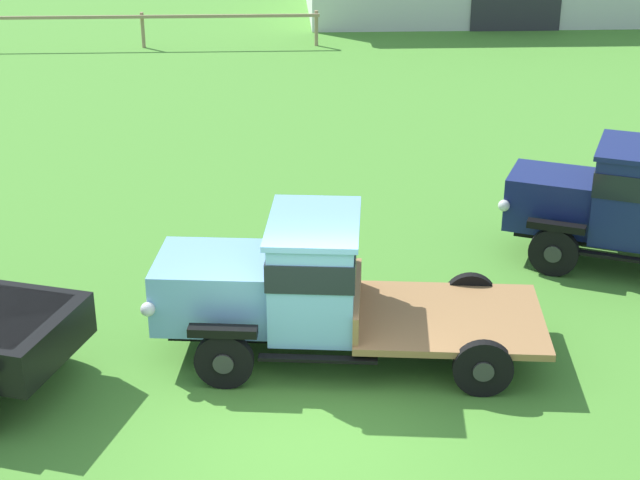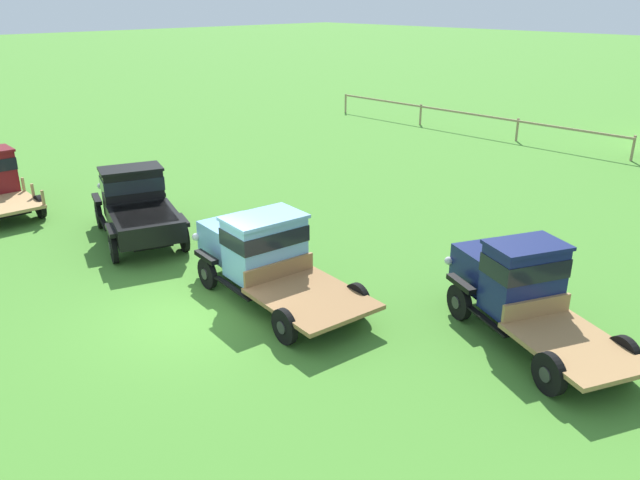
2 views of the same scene
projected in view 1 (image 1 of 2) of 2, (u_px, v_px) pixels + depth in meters
name	position (u px, v px, depth m)	size (l,w,h in m)	color
ground_plane	(302.00, 426.00, 12.33)	(240.00, 240.00, 0.00)	#47842D
paddock_fence	(47.00, 22.00, 31.81)	(17.73, 0.53, 1.16)	#997F60
vintage_truck_midrow_center	(301.00, 284.00, 13.64)	(5.65, 2.65, 2.03)	black
vintage_truck_far_side	(617.00, 204.00, 16.43)	(5.18, 3.47, 2.11)	black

